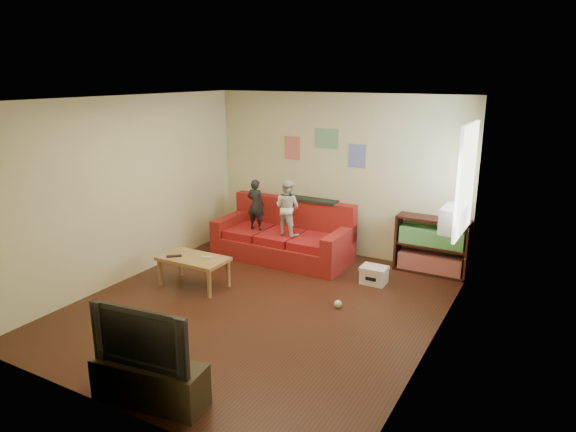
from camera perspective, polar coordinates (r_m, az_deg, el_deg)
The scene contains 17 objects.
room_shell at distance 6.50m, azimuth -3.41°, elevation 0.89°, with size 4.52×5.02×2.72m.
sofa at distance 8.59m, azimuth -0.36°, elevation -2.51°, with size 2.24×1.03×0.98m.
child_a at distance 8.51m, azimuth -3.61°, elevation 1.26°, with size 0.31×0.20×0.85m, color black.
child_b at distance 8.20m, azimuth -0.07°, elevation 0.93°, with size 0.44×0.34×0.90m, color silver.
coffee_table at distance 7.54m, azimuth -10.47°, elevation -4.97°, with size 0.99×0.55×0.45m.
remote at distance 7.58m, azimuth -12.54°, elevation -4.36°, with size 0.22×0.05×0.02m, color black.
game_controller at distance 7.43m, azimuth -9.06°, elevation -4.57°, with size 0.14×0.04×0.03m, color silver.
bookshelf at distance 8.21m, azimuth 15.66°, elevation -3.50°, with size 1.10×0.33×0.88m.
window at distance 7.18m, azimuth 19.18°, elevation 3.83°, with size 0.04×1.08×1.48m, color white.
ac_unit at distance 7.33m, azimuth 17.87°, elevation -0.34°, with size 0.28×0.55×0.35m, color #B7B2A3.
artwork_left at distance 8.95m, azimuth 0.46°, elevation 7.57°, with size 0.30×0.01×0.40m, color #D87266.
artwork_center at distance 8.64m, azimuth 4.30°, elevation 8.58°, with size 0.42×0.01×0.32m, color #72B27F.
artwork_right at distance 8.46m, azimuth 7.67°, elevation 6.63°, with size 0.30×0.01×0.38m, color #727FCC.
file_box at distance 7.70m, azimuth 9.53°, elevation -6.48°, with size 0.38×0.29×0.26m.
tv_stand at distance 5.21m, azimuth -15.08°, elevation -17.37°, with size 1.10×0.37×0.41m, color #372C1C.
television at distance 4.96m, azimuth -15.49°, elevation -12.51°, with size 1.02×0.13×0.59m, color black.
tissue at distance 6.91m, azimuth 5.58°, elevation -9.71°, with size 0.10×0.10×0.10m, color silver.
Camera 1 is at (3.38, -5.31, 2.99)m, focal length 32.00 mm.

